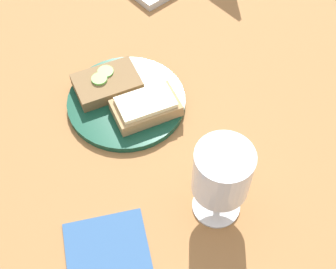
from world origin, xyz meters
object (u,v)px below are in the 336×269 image
sandwich_with_cucumber (107,83)px  napkin (108,253)px  wine_glass (222,174)px  plate (126,102)px  sandwich_with_cheese (145,106)px

sandwich_with_cucumber → napkin: (25.16, -19.00, -2.30)cm
wine_glass → napkin: (-5.07, -17.64, -9.88)cm
wine_glass → plate: bearing=175.0°
sandwich_with_cheese → wine_glass: bearing=-8.4°
plate → sandwich_with_cucumber: sandwich_with_cucumber is taller
wine_glass → napkin: wine_glass is taller
sandwich_with_cheese → sandwich_with_cucumber: bearing=-168.7°
wine_glass → sandwich_with_cucumber: bearing=177.4°
napkin → sandwich_with_cheese: bearing=128.0°
plate → sandwich_with_cheese: (4.45, 0.89, 2.15)cm
napkin → wine_glass: bearing=74.0°
sandwich_with_cheese → plate: bearing=-168.7°
sandwich_with_cucumber → sandwich_with_cheese: bearing=11.3°
sandwich_with_cucumber → sandwich_with_cheese: sandwich_with_cheese is taller
plate → sandwich_with_cheese: 5.02cm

